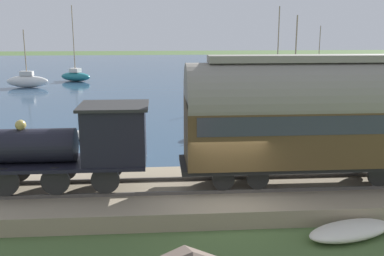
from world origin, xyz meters
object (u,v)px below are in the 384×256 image
(steam_locomotive, at_px, (73,142))
(sailboat_blue, at_px, (293,102))
(beached_dinghy, at_px, (350,231))
(sailboat_white, at_px, (27,81))
(sailboat_gray, at_px, (276,87))
(rowboat_near_shore, at_px, (85,136))
(rowboat_mid_harbor, at_px, (222,151))
(passenger_coach, at_px, (315,114))
(rowboat_off_pier, at_px, (201,133))
(sailboat_navy, at_px, (318,69))
(sailboat_teal, at_px, (75,76))
(rowboat_far_out, at_px, (119,156))

(steam_locomotive, relative_size, sailboat_blue, 0.95)
(steam_locomotive, xyz_separation_m, sailboat_blue, (16.99, -12.81, -1.65))
(sailboat_blue, xyz_separation_m, beached_dinghy, (-20.10, 4.30, -0.42))
(sailboat_white, bearing_deg, sailboat_gray, -100.39)
(sailboat_white, xyz_separation_m, rowboat_near_shore, (-22.28, -9.22, -0.44))
(sailboat_white, relative_size, rowboat_near_shore, 2.11)
(beached_dinghy, bearing_deg, rowboat_mid_harbor, 16.76)
(rowboat_near_shore, height_order, beached_dinghy, rowboat_near_shore)
(passenger_coach, bearing_deg, steam_locomotive, 90.00)
(sailboat_gray, xyz_separation_m, rowboat_off_pier, (-15.50, 8.35, -0.43))
(sailboat_blue, height_order, rowboat_near_shore, sailboat_blue)
(rowboat_mid_harbor, bearing_deg, sailboat_white, 54.40)
(sailboat_navy, height_order, sailboat_teal, sailboat_teal)
(sailboat_navy, relative_size, rowboat_off_pier, 2.55)
(passenger_coach, xyz_separation_m, sailboat_teal, (36.60, 14.77, -2.52))
(sailboat_white, distance_m, sailboat_blue, 27.36)
(beached_dinghy, bearing_deg, rowboat_far_out, 42.08)
(rowboat_far_out, bearing_deg, beached_dinghy, -134.20)
(steam_locomotive, xyz_separation_m, passenger_coach, (0.00, -8.36, 0.85))
(passenger_coach, relative_size, sailboat_gray, 1.21)
(sailboat_gray, bearing_deg, rowboat_off_pier, 170.18)
(sailboat_white, height_order, sailboat_navy, sailboat_navy)
(sailboat_navy, height_order, rowboat_mid_harbor, sailboat_navy)
(sailboat_navy, xyz_separation_m, rowboat_mid_harbor, (-34.28, 16.92, -0.52))
(sailboat_blue, bearing_deg, passenger_coach, 176.97)
(steam_locomotive, relative_size, sailboat_teal, 0.78)
(passenger_coach, relative_size, sailboat_navy, 1.54)
(rowboat_off_pier, bearing_deg, beached_dinghy, 158.48)
(sailboat_gray, height_order, rowboat_far_out, sailboat_gray)
(steam_locomotive, distance_m, beached_dinghy, 9.29)
(rowboat_off_pier, relative_size, rowboat_mid_harbor, 1.10)
(rowboat_far_out, bearing_deg, sailboat_blue, -41.07)
(rowboat_mid_harbor, relative_size, rowboat_far_out, 0.84)
(rowboat_off_pier, height_order, rowboat_near_shore, rowboat_off_pier)
(sailboat_blue, xyz_separation_m, rowboat_mid_harbor, (-11.47, 6.90, -0.35))
(sailboat_navy, relative_size, sailboat_teal, 0.74)
(rowboat_off_pier, distance_m, rowboat_far_out, 5.87)
(beached_dinghy, bearing_deg, rowboat_off_pier, 14.81)
(steam_locomotive, distance_m, rowboat_near_shore, 9.58)
(sailboat_white, relative_size, beached_dinghy, 1.92)
(sailboat_blue, relative_size, rowboat_off_pier, 2.86)
(rowboat_mid_harbor, bearing_deg, sailboat_gray, 0.68)
(sailboat_white, height_order, sailboat_teal, sailboat_teal)
(passenger_coach, height_order, sailboat_teal, sailboat_teal)
(sailboat_white, xyz_separation_m, sailboat_navy, (8.22, -33.17, 0.13))
(rowboat_far_out, xyz_separation_m, beached_dinghy, (-8.26, -7.45, -0.05))
(steam_locomotive, relative_size, beached_dinghy, 2.17)
(sailboat_navy, distance_m, rowboat_far_out, 40.93)
(sailboat_teal, bearing_deg, sailboat_blue, -110.55)
(rowboat_near_shore, height_order, rowboat_mid_harbor, rowboat_mid_harbor)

